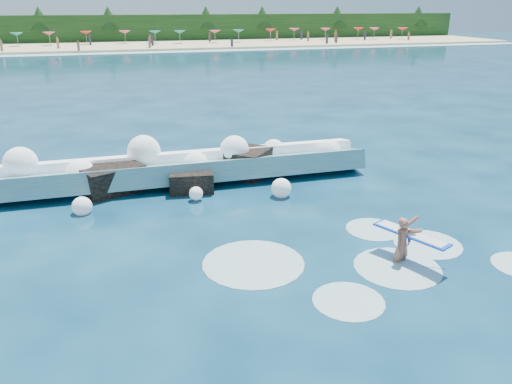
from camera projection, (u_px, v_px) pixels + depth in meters
ground at (225, 260)px, 14.32m from camera, size 200.00×200.00×0.00m
beach at (122, 46)px, 84.30m from camera, size 140.00×20.00×0.40m
wet_band at (125, 53)px, 74.48m from camera, size 140.00×5.00×0.08m
treeline at (119, 29)px, 92.46m from camera, size 140.00×4.00×5.00m
breaking_wave at (168, 171)px, 20.38m from camera, size 16.48×2.64×1.42m
rock_cluster at (179, 175)px, 20.13m from camera, size 8.25×3.14×1.31m
surfer_with_board at (404, 243)px, 13.99m from camera, size 1.41×2.83×1.64m
wave_spray at (154, 162)px, 20.07m from camera, size 15.31×4.51×1.99m
surf_foam at (348, 261)px, 14.26m from camera, size 9.54×5.42×0.15m
beach_umbrellas at (120, 33)px, 85.06m from camera, size 111.11×5.39×0.50m
beachgoers at (139, 41)px, 82.26m from camera, size 104.93×12.40×1.94m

